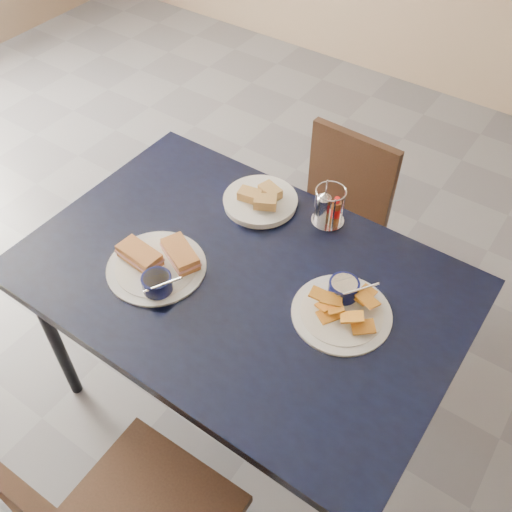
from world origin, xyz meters
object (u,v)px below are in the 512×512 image
Objects in this scene: dining_table at (241,288)px; bread_basket at (261,200)px; sandwich_plate at (158,264)px; chair_far at (335,214)px; condiment_caddy at (328,208)px; plantain_plate at (342,305)px.

dining_table is 0.34m from bread_basket.
bread_basket is (0.09, 0.42, -0.00)m from sandwich_plate.
sandwich_plate is 0.43m from bread_basket.
sandwich_plate is at bearing -103.30° from chair_far.
bread_basket reaches higher than chair_far.
sandwich_plate is at bearing -122.94° from condiment_caddy.
condiment_caddy is at bearing 75.43° from dining_table.
dining_table is 0.27m from sandwich_plate.
plantain_plate is at bearing 11.47° from dining_table.
bread_basket reaches higher than dining_table.
bread_basket is (-0.10, -0.40, 0.31)m from chair_far.
plantain_plate is 0.37m from condiment_caddy.
chair_far is at bearing 76.70° from sandwich_plate.
plantain_plate reaches higher than bread_basket.
bread_basket is at bearing -164.84° from condiment_caddy.
chair_far is 3.18× the size of bread_basket.
condiment_caddy is at bearing 126.79° from plantain_plate.
dining_table is 1.69× the size of chair_far.
plantain_plate reaches higher than dining_table.
plantain_plate is at bearing 19.28° from sandwich_plate.
sandwich_plate is 1.27× the size of bread_basket.
plantain_plate is at bearing -27.83° from bread_basket.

